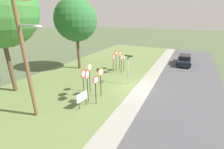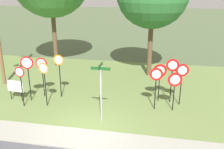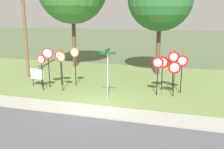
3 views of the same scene
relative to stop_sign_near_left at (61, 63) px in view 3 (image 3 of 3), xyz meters
The scene contains 17 objects.
ground_plane 4.10m from the stop_sign_near_left, 33.96° to the right, with size 160.00×160.00×0.00m, color #4C5B3D.
road_asphalt 7.71m from the stop_sign_near_left, 66.17° to the right, with size 44.00×6.40×0.01m, color #4C4C51.
sidewalk_strip 4.54m from the stop_sign_near_left, 43.19° to the right, with size 44.00×1.60×0.06m, color #99968C.
grass_median 5.33m from the stop_sign_near_left, 52.74° to the left, with size 44.00×12.00×0.04m, color olive.
stop_sign_near_left is the anchor object (origin of this frame).
stop_sign_near_right 1.41m from the stop_sign_near_left, 76.53° to the left, with size 0.64×0.10×2.71m.
stop_sign_far_left 1.35m from the stop_sign_near_left, 158.93° to the left, with size 0.74×0.17×2.77m.
stop_sign_far_center 1.45m from the stop_sign_near_left, 120.94° to the left, with size 0.71×0.11×2.51m.
stop_sign_far_right 1.33m from the stop_sign_near_left, 166.73° to the right, with size 0.60×0.12×2.39m.
yield_sign_near_left 6.58m from the stop_sign_near_left, 16.95° to the left, with size 0.80×0.18×2.31m.
yield_sign_near_right 6.16m from the stop_sign_near_left, ahead, with size 0.72×0.11×2.44m.
yield_sign_far_left 7.16m from the stop_sign_near_left, ahead, with size 0.78×0.17×2.22m.
yield_sign_far_right 7.70m from the stop_sign_near_left, 12.19° to the left, with size 0.74×0.13×2.48m.
yield_sign_center 7.23m from the stop_sign_near_left, 14.98° to the left, with size 0.74×0.10×2.67m.
street_name_post 3.67m from the stop_sign_near_left, 17.59° to the right, with size 0.96×0.82×3.06m.
utility_pole 5.86m from the stop_sign_near_left, 149.94° to the left, with size 2.10×2.01×8.53m.
notice_board 2.41m from the stop_sign_near_left, 169.48° to the left, with size 1.10×0.16×1.25m.
Camera 3 is at (4.67, -12.40, 4.89)m, focal length 40.28 mm.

